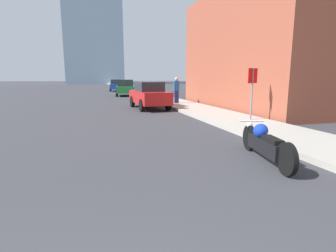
{
  "coord_description": "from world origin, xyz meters",
  "views": [
    {
      "loc": [
        0.29,
        -0.56,
        1.84
      ],
      "look_at": [
        2.12,
        5.97,
        0.61
      ],
      "focal_mm": 28.0,
      "sensor_mm": 36.0,
      "label": 1
    }
  ],
  "objects_px": {
    "parked_car_green": "(125,88)",
    "parked_car_red": "(149,95)",
    "motorcycle": "(265,143)",
    "stop_sign": "(252,85)",
    "parked_car_blue": "(116,85)",
    "pedestrian": "(176,90)"
  },
  "relations": [
    {
      "from": "parked_car_green",
      "to": "parked_car_red",
      "type": "bearing_deg",
      "value": -84.81
    },
    {
      "from": "motorcycle",
      "to": "parked_car_green",
      "type": "relative_size",
      "value": 0.56
    },
    {
      "from": "motorcycle",
      "to": "stop_sign",
      "type": "bearing_deg",
      "value": 71.07
    },
    {
      "from": "stop_sign",
      "to": "motorcycle",
      "type": "bearing_deg",
      "value": -119.7
    },
    {
      "from": "parked_car_green",
      "to": "stop_sign",
      "type": "xyz_separation_m",
      "value": [
        3.02,
        -19.02,
        0.72
      ]
    },
    {
      "from": "motorcycle",
      "to": "parked_car_blue",
      "type": "relative_size",
      "value": 0.58
    },
    {
      "from": "motorcycle",
      "to": "pedestrian",
      "type": "height_order",
      "value": "pedestrian"
    },
    {
      "from": "parked_car_red",
      "to": "stop_sign",
      "type": "xyz_separation_m",
      "value": [
        3.01,
        -6.38,
        0.75
      ]
    },
    {
      "from": "motorcycle",
      "to": "pedestrian",
      "type": "bearing_deg",
      "value": 92.33
    },
    {
      "from": "parked_car_blue",
      "to": "pedestrian",
      "type": "distance_m",
      "value": 22.49
    },
    {
      "from": "parked_car_red",
      "to": "pedestrian",
      "type": "bearing_deg",
      "value": 31.25
    },
    {
      "from": "parked_car_red",
      "to": "parked_car_green",
      "type": "bearing_deg",
      "value": 86.28
    },
    {
      "from": "motorcycle",
      "to": "parked_car_green",
      "type": "height_order",
      "value": "parked_car_green"
    },
    {
      "from": "stop_sign",
      "to": "parked_car_blue",
      "type": "bearing_deg",
      "value": 95.74
    },
    {
      "from": "parked_car_red",
      "to": "motorcycle",
      "type": "bearing_deg",
      "value": -91.64
    },
    {
      "from": "stop_sign",
      "to": "parked_car_green",
      "type": "bearing_deg",
      "value": 99.01
    },
    {
      "from": "motorcycle",
      "to": "parked_car_green",
      "type": "bearing_deg",
      "value": 101.77
    },
    {
      "from": "parked_car_blue",
      "to": "stop_sign",
      "type": "bearing_deg",
      "value": -79.06
    },
    {
      "from": "parked_car_blue",
      "to": "parked_car_green",
      "type": "bearing_deg",
      "value": -84.63
    },
    {
      "from": "stop_sign",
      "to": "pedestrian",
      "type": "distance_m",
      "value": 8.01
    },
    {
      "from": "parked_car_red",
      "to": "pedestrian",
      "type": "relative_size",
      "value": 2.41
    },
    {
      "from": "motorcycle",
      "to": "parked_car_green",
      "type": "distance_m",
      "value": 23.6
    }
  ]
}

